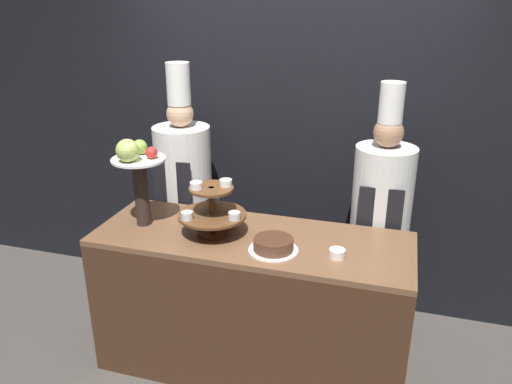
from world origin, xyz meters
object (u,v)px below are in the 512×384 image
(tiered_stand, at_px, (212,209))
(chef_center_left, at_px, (381,211))
(fruit_pedestal, at_px, (137,169))
(cup_white, at_px, (337,253))
(chef_left, at_px, (184,185))
(cake_round, at_px, (273,245))

(tiered_stand, bearing_deg, chef_center_left, 32.14)
(fruit_pedestal, xyz_separation_m, chef_center_left, (1.44, 0.61, -0.36))
(cup_white, relative_size, chef_center_left, 0.05)
(cup_white, distance_m, chef_left, 1.41)
(cake_round, distance_m, chef_left, 1.12)
(fruit_pedestal, relative_size, chef_center_left, 0.32)
(cake_round, distance_m, cup_white, 0.36)
(cup_white, bearing_deg, cake_round, -176.59)
(tiered_stand, xyz_separation_m, chef_left, (-0.46, 0.60, -0.12))
(fruit_pedestal, height_order, cup_white, fruit_pedestal)
(cake_round, xyz_separation_m, chef_center_left, (0.55, 0.71, -0.02))
(tiered_stand, relative_size, cake_round, 1.44)
(cake_round, xyz_separation_m, chef_left, (-0.87, 0.71, 0.01))
(tiered_stand, relative_size, chef_left, 0.22)
(cake_round, bearing_deg, tiered_stand, 165.84)
(fruit_pedestal, xyz_separation_m, cake_round, (0.88, -0.10, -0.34))
(tiered_stand, distance_m, fruit_pedestal, 0.52)
(cup_white, bearing_deg, tiered_stand, 173.93)
(fruit_pedestal, distance_m, chef_left, 0.69)
(cake_round, bearing_deg, chef_left, 140.86)
(fruit_pedestal, bearing_deg, cake_round, -6.31)
(tiered_stand, bearing_deg, cup_white, -6.07)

